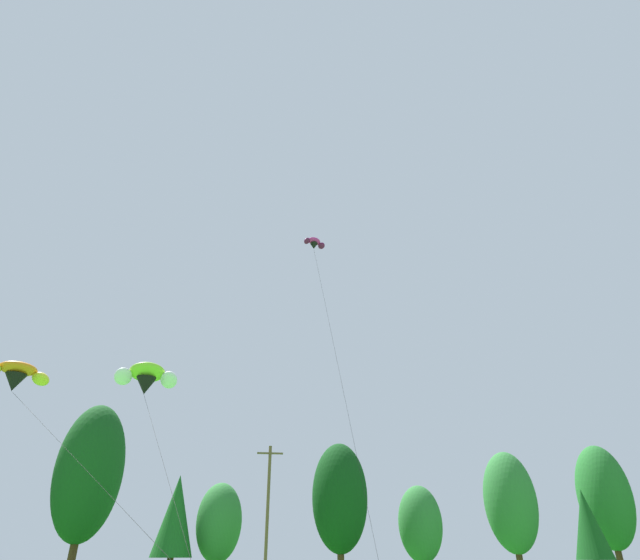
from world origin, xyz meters
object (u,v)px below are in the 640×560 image
Objects in this scene: utility_pole at (268,511)px; parafoil_kite_mid_magenta at (314,244)px; parafoil_kite_far_orange at (16,375)px; parafoil_kite_high_lime_white at (146,378)px.

utility_pole is 0.44× the size of parafoil_kite_mid_magenta.
utility_pole is 0.70× the size of parafoil_kite_far_orange.
parafoil_kite_high_lime_white is 17.81m from parafoil_kite_mid_magenta.
parafoil_kite_far_orange is (-15.56, -14.37, 6.22)m from utility_pole.
parafoil_kite_high_lime_white reaches higher than parafoil_kite_far_orange.
parafoil_kite_far_orange is at bearing -137.28° from utility_pole.
parafoil_kite_mid_magenta reaches higher than utility_pole.
utility_pole is 0.76× the size of parafoil_kite_high_lime_white.
parafoil_kite_mid_magenta is 22.95m from parafoil_kite_far_orange.
parafoil_kite_far_orange reaches higher than utility_pole.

